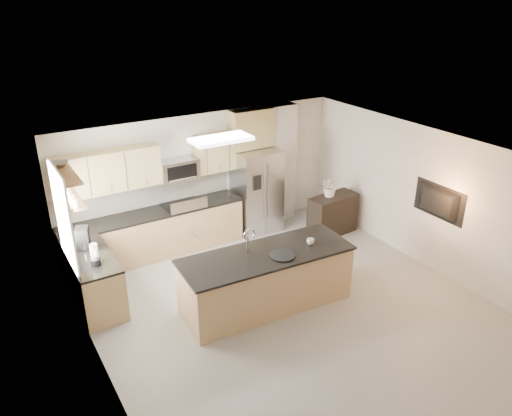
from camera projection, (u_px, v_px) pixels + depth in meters
floor at (292, 311)px, 8.16m from camera, size 6.50×6.50×0.00m
ceiling at (298, 159)px, 7.09m from camera, size 6.00×6.50×0.02m
wall_back at (203, 177)px, 10.16m from camera, size 6.00×0.02×2.60m
wall_front at (479, 367)px, 5.09m from camera, size 6.00×0.02×2.60m
wall_left at (98, 299)px, 6.21m from camera, size 0.02×6.50×2.60m
wall_right at (430, 200)px, 9.05m from camera, size 0.02×6.50×2.60m
back_counter at (155, 233)px, 9.67m from camera, size 3.55×0.66×1.44m
left_counter at (94, 280)px, 8.15m from camera, size 0.66×1.50×0.92m
range at (184, 226)px, 9.96m from camera, size 0.76×0.64×1.14m
upper_cabinets at (142, 165)px, 9.20m from camera, size 3.50×0.33×0.75m
microwave at (178, 169)px, 9.58m from camera, size 0.76×0.40×0.40m
refrigerator at (257, 191)px, 10.54m from camera, size 0.92×0.78×1.78m
partition_column at (281, 164)px, 10.91m from camera, size 0.60×0.30×2.60m
window at (63, 219)px, 7.52m from camera, size 0.04×1.15×1.65m
shelf_lower at (68, 196)px, 7.53m from camera, size 0.30×1.20×0.04m
shelf_upper at (64, 173)px, 7.38m from camera, size 0.30×1.20×0.04m
ceiling_fixture at (221, 139)px, 8.17m from camera, size 1.00×0.50×0.06m
island at (266, 279)px, 8.12m from camera, size 2.87×1.18×1.40m
credenza at (332, 215)px, 10.54m from camera, size 1.12×0.55×0.86m
cup at (310, 241)px, 8.19m from camera, size 0.15×0.15×0.10m
platter at (282, 255)px, 7.84m from camera, size 0.50×0.50×0.02m
blender at (95, 256)px, 7.63m from camera, size 0.16×0.16×0.36m
kettle at (96, 255)px, 7.77m from camera, size 0.18×0.18×0.23m
coffee_maker at (83, 239)px, 8.10m from camera, size 0.27×0.30×0.38m
bowl at (59, 164)px, 7.59m from camera, size 0.48×0.48×0.09m
flower_vase at (331, 181)px, 10.22m from camera, size 0.73×0.68×0.66m
television at (436, 203)px, 8.83m from camera, size 0.14×1.08×0.62m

